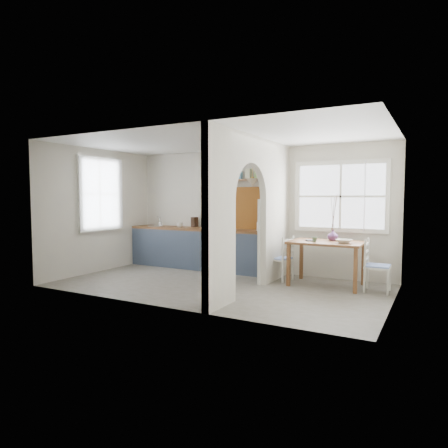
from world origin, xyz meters
The scene contains 26 objects.
floor centered at (0.00, 0.00, 0.00)m, with size 5.80×3.20×0.01m, color gray.
ceiling centered at (0.00, 0.00, 2.60)m, with size 5.80×3.20×0.01m, color beige.
walls centered at (0.00, 0.00, 1.30)m, with size 5.81×3.21×2.60m.
partition centered at (0.70, 0.06, 1.45)m, with size 0.12×3.20×2.60m.
kitchen_window centered at (-2.87, 0.00, 1.65)m, with size 0.10×1.16×1.50m, color white, non-canonical shape.
nook_window centered at (1.80, 1.56, 1.60)m, with size 1.76×0.10×1.30m, color white, non-canonical shape.
counter centered at (-1.13, 1.33, 0.46)m, with size 3.50×0.60×0.90m.
sink centered at (-2.43, 1.30, 0.89)m, with size 0.40×0.40×0.02m, color silver.
backsplash centered at (-0.20, 1.58, 1.35)m, with size 1.65×0.03×0.90m, color #935A1B.
shelf centered at (-0.20, 1.49, 2.01)m, with size 1.75×0.20×0.21m.
pendant_lamp centered at (0.15, 1.15, 1.88)m, with size 0.26×0.26×0.16m, color beige.
utensil_rail centered at (0.61, 0.90, 1.45)m, with size 0.02×0.02×0.50m, color silver.
dining_table centered at (1.71, 0.92, 0.40)m, with size 1.27×0.85×0.80m, color brown, non-canonical shape.
chair_left centered at (0.82, 0.97, 0.42)m, with size 0.39×0.39×0.85m, color silver, non-canonical shape.
chair_right centered at (2.59, 0.86, 0.44)m, with size 0.40×0.40×0.88m, color silver, non-canonical shape.
kettle centered at (0.26, 1.29, 1.01)m, with size 0.18×0.14×0.21m, color white, non-canonical shape.
mug_a centered at (-2.26, 1.29, 0.95)m, with size 0.10×0.10×0.09m, color white.
mug_b centered at (-1.72, 1.29, 0.95)m, with size 0.14×0.14×0.11m, color silver.
knife_block centered at (-1.44, 1.48, 1.01)m, with size 0.10×0.15×0.23m, color black.
jar centered at (-0.85, 1.43, 0.99)m, with size 0.11×0.11×0.18m, color tan.
towel_magenta centered at (0.58, 0.97, 0.28)m, with size 0.02×0.03×0.58m, color #A21155.
towel_orange centered at (0.58, 0.93, 0.25)m, with size 0.02×0.03×0.44m, color #BB760F.
bowl centered at (2.04, 0.80, 0.83)m, with size 0.27×0.27×0.07m, color silver.
table_cup centered at (1.54, 0.75, 0.84)m, with size 0.09×0.09×0.08m, color #577554.
plate centered at (1.43, 0.90, 0.81)m, with size 0.20×0.20×0.02m, color black.
vase centered at (1.77, 1.14, 0.90)m, with size 0.19×0.19×0.20m, color #633873.
Camera 1 is at (3.48, -6.17, 1.60)m, focal length 32.00 mm.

